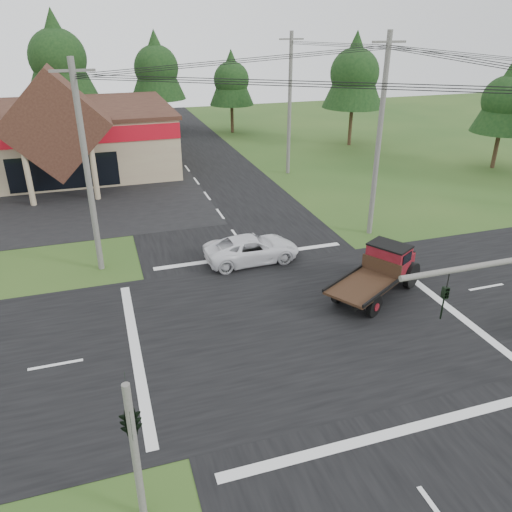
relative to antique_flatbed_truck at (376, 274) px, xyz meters
name	(u,v)px	position (x,y,z in m)	size (l,w,h in m)	color
ground	(298,321)	(-4.29, -1.01, -1.17)	(120.00, 120.00, 0.00)	#27491A
road_ns	(298,321)	(-4.29, -1.01, -1.16)	(12.00, 120.00, 0.02)	black
road_ew	(298,321)	(-4.29, -1.01, -1.16)	(120.00, 12.00, 0.02)	black
parking_apron	(5,211)	(-18.29, 17.99, -1.16)	(28.00, 14.00, 0.02)	black
traffic_signal_corner	(129,409)	(-11.79, -8.33, 2.35)	(0.53, 2.48, 4.40)	#595651
utility_pole_nw	(87,169)	(-12.29, 6.99, 4.22)	(2.00, 0.30, 10.50)	#595651
utility_pole_ne	(379,137)	(3.71, 6.99, 4.72)	(2.00, 0.30, 11.50)	#595651
utility_pole_n	(290,104)	(3.71, 20.99, 4.57)	(2.00, 0.30, 11.20)	#595651
tree_row_c	(57,55)	(-14.29, 39.99, 7.55)	(7.28, 7.28, 13.13)	#332316
tree_row_d	(156,66)	(-4.29, 40.99, 6.21)	(6.16, 6.16, 11.11)	#332316
tree_row_e	(231,78)	(3.71, 38.99, 4.86)	(5.04, 5.04, 9.09)	#332316
tree_side_ne	(355,71)	(13.71, 28.99, 6.21)	(6.16, 6.16, 11.11)	#332316
tree_side_e_near	(507,97)	(21.71, 16.99, 4.86)	(5.04, 5.04, 9.09)	#332316
antique_flatbed_truck	(376,274)	(0.00, 0.00, 0.00)	(2.14, 5.60, 2.34)	#500B0F
white_pickup	(252,249)	(-4.39, 5.43, -0.45)	(2.38, 5.16, 1.43)	white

